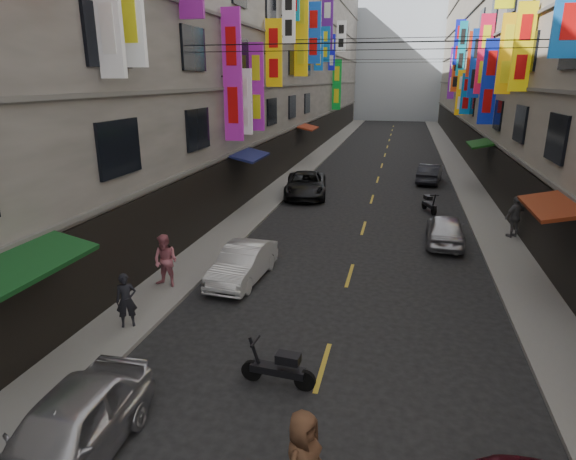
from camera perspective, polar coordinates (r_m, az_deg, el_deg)
The scene contains 19 objects.
sidewalk_left at distance 41.54m, azimuth 2.70°, elevation 8.03°, with size 2.00×90.00×0.12m, color slate.
sidewalk_right at distance 41.10m, azimuth 19.50°, elevation 6.96°, with size 2.00×90.00×0.12m, color slate.
building_row_left at distance 42.59m, azimuth -5.61°, elevation 20.93°, with size 10.14×90.00×19.00m.
building_row_right at distance 41.71m, azimuth 29.53°, elevation 18.97°, with size 10.14×90.00×19.00m.
haze_block at distance 90.40m, azimuth 13.10°, elevation 19.64°, with size 18.00×8.00×22.00m, color #B4BDC8.
shop_signage at distance 33.30m, azimuth 11.08°, elevation 21.39°, with size 14.00×55.00×12.21m.
street_awnings at distance 24.75m, azimuth 6.72°, elevation 8.42°, with size 13.99×35.20×0.41m.
overhead_cables at distance 28.40m, azimuth 10.91°, elevation 21.13°, with size 14.00×38.04×1.24m.
lane_markings at distance 37.94m, azimuth 10.84°, elevation 6.76°, with size 0.12×80.20×0.01m.
scooter_crossing at distance 11.55m, azimuth -1.05°, elevation -16.09°, with size 1.80×0.50×1.14m.
scooter_far_right at distance 26.89m, azimuth 16.38°, elevation 2.98°, with size 0.79×1.74×1.14m.
car_left_near at distance 10.24m, azimuth -24.73°, elevation -21.00°, with size 1.70×4.22×1.44m, color silver.
car_left_mid at distance 17.03m, azimuth -5.37°, elevation -3.93°, with size 1.35×3.88×1.28m, color silver.
car_left_far at distance 29.30m, azimuth 2.12°, elevation 5.39°, with size 2.40×5.20×1.45m, color black.
car_right_mid at distance 21.75m, azimuth 18.14°, elevation 0.08°, with size 1.56×3.87×1.32m, color #BCBBC0.
car_right_far at distance 34.65m, azimuth 16.44°, elevation 6.46°, with size 1.39×3.98×1.31m, color #26262D.
pedestrian_lnear at distance 14.34m, azimuth -18.62°, elevation -7.91°, with size 0.57×0.52×1.57m, color black.
pedestrian_lfar at distance 16.61m, azimuth -14.30°, elevation -3.57°, with size 0.88×0.60×1.81m, color #C76977.
pedestrian_rfar at distance 23.39m, azimuth 25.34°, elevation 1.43°, with size 1.09×0.62×1.85m, color #5B5A5D.
Camera 1 is at (1.55, 1.71, 6.82)m, focal length 30.00 mm.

